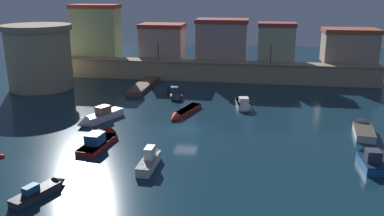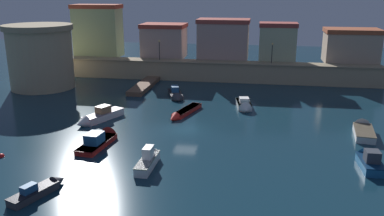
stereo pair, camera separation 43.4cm
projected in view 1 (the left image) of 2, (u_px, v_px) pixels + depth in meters
ground_plane at (186, 129)px, 45.25m from camera, size 142.93×142.93×0.00m
quay_wall at (212, 71)px, 68.75m from camera, size 54.24×3.28×3.25m
old_town_backdrop at (210, 39)px, 71.27m from camera, size 53.02×5.92×9.27m
fortress_tower at (39, 57)px, 62.54m from camera, size 10.38×10.38×9.79m
pier_dock at (143, 86)px, 63.92m from camera, size 2.29×11.23×0.70m
quay_lamp_0 at (158, 47)px, 69.07m from camera, size 0.32×0.32×3.36m
quay_lamp_1 at (271, 50)px, 66.18m from camera, size 0.32×0.32×3.30m
moored_boat_0 at (244, 105)px, 52.70m from camera, size 2.50×5.19×1.84m
moored_boat_1 at (183, 113)px, 50.18m from camera, size 3.27×7.43×1.21m
moored_boat_2 at (42, 190)px, 30.81m from camera, size 2.81×5.13×1.42m
moored_boat_3 at (363, 129)px, 43.98m from camera, size 2.56×6.17×1.78m
moored_boat_4 at (102, 139)px, 41.06m from camera, size 2.47×6.97×2.17m
moored_boat_5 at (151, 159)px, 35.93m from camera, size 1.23×5.45×1.94m
moored_boat_6 at (175, 95)px, 58.10m from camera, size 3.52×6.31×1.89m
moored_boat_7 at (369, 159)px, 35.86m from camera, size 1.75×4.84×2.15m
moored_boat_8 at (98, 117)px, 47.71m from camera, size 4.20×6.95×1.98m
mooring_buoy_0 at (2, 157)px, 37.70m from camera, size 0.59×0.59×0.59m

